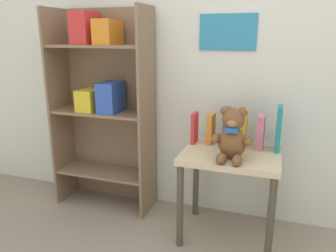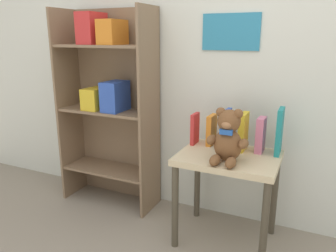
{
  "view_description": "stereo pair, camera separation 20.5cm",
  "coord_description": "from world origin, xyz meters",
  "px_view_note": "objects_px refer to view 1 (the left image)",
  "views": [
    {
      "loc": [
        0.34,
        -0.7,
        1.21
      ],
      "look_at": [
        -0.3,
        1.18,
        0.66
      ],
      "focal_mm": 35.0,
      "sensor_mm": 36.0,
      "label": 1
    },
    {
      "loc": [
        0.53,
        -0.62,
        1.21
      ],
      "look_at": [
        -0.3,
        1.18,
        0.66
      ],
      "focal_mm": 35.0,
      "sensor_mm": 36.0,
      "label": 2
    }
  ],
  "objects_px": {
    "display_table": "(230,167)",
    "book_standing_red": "(195,128)",
    "book_standing_pink": "(260,132)",
    "bookshelf_side": "(104,97)",
    "book_standing_orange": "(211,129)",
    "book_standing_blue": "(227,127)",
    "book_standing_yellow": "(243,130)",
    "book_standing_teal": "(279,128)",
    "teddy_bear": "(232,136)"
  },
  "relations": [
    {
      "from": "display_table",
      "to": "book_standing_yellow",
      "type": "bearing_deg",
      "value": 67.01
    },
    {
      "from": "teddy_bear",
      "to": "book_standing_yellow",
      "type": "relative_size",
      "value": 1.3
    },
    {
      "from": "display_table",
      "to": "book_standing_pink",
      "type": "xyz_separation_m",
      "value": [
        0.15,
        0.13,
        0.2
      ]
    },
    {
      "from": "bookshelf_side",
      "to": "display_table",
      "type": "bearing_deg",
      "value": -10.42
    },
    {
      "from": "book_standing_red",
      "to": "book_standing_teal",
      "type": "distance_m",
      "value": 0.5
    },
    {
      "from": "display_table",
      "to": "book_standing_blue",
      "type": "height_order",
      "value": "book_standing_blue"
    },
    {
      "from": "teddy_bear",
      "to": "book_standing_teal",
      "type": "distance_m",
      "value": 0.34
    },
    {
      "from": "teddy_bear",
      "to": "book_standing_yellow",
      "type": "bearing_deg",
      "value": 80.77
    },
    {
      "from": "book_standing_orange",
      "to": "book_standing_blue",
      "type": "xyz_separation_m",
      "value": [
        0.1,
        -0.03,
        0.02
      ]
    },
    {
      "from": "bookshelf_side",
      "to": "book_standing_red",
      "type": "relative_size",
      "value": 7.19
    },
    {
      "from": "teddy_bear",
      "to": "book_standing_yellow",
      "type": "distance_m",
      "value": 0.22
    },
    {
      "from": "display_table",
      "to": "book_standing_blue",
      "type": "distance_m",
      "value": 0.25
    },
    {
      "from": "book_standing_orange",
      "to": "book_standing_blue",
      "type": "distance_m",
      "value": 0.11
    },
    {
      "from": "bookshelf_side",
      "to": "book_standing_teal",
      "type": "height_order",
      "value": "bookshelf_side"
    },
    {
      "from": "display_table",
      "to": "teddy_bear",
      "type": "relative_size",
      "value": 1.92
    },
    {
      "from": "bookshelf_side",
      "to": "book_standing_blue",
      "type": "bearing_deg",
      "value": -3.52
    },
    {
      "from": "book_standing_orange",
      "to": "book_standing_pink",
      "type": "bearing_deg",
      "value": -1.22
    },
    {
      "from": "display_table",
      "to": "book_standing_pink",
      "type": "distance_m",
      "value": 0.28
    },
    {
      "from": "book_standing_yellow",
      "to": "book_standing_pink",
      "type": "relative_size",
      "value": 1.09
    },
    {
      "from": "book_standing_red",
      "to": "book_standing_pink",
      "type": "distance_m",
      "value": 0.4
    },
    {
      "from": "bookshelf_side",
      "to": "book_standing_orange",
      "type": "height_order",
      "value": "bookshelf_side"
    },
    {
      "from": "book_standing_blue",
      "to": "bookshelf_side",
      "type": "bearing_deg",
      "value": 176.92
    },
    {
      "from": "bookshelf_side",
      "to": "book_standing_pink",
      "type": "bearing_deg",
      "value": -2.24
    },
    {
      "from": "teddy_bear",
      "to": "book_standing_teal",
      "type": "height_order",
      "value": "teddy_bear"
    },
    {
      "from": "book_standing_yellow",
      "to": "book_standing_pink",
      "type": "height_order",
      "value": "book_standing_yellow"
    },
    {
      "from": "book_standing_red",
      "to": "book_standing_pink",
      "type": "xyz_separation_m",
      "value": [
        0.4,
        0.01,
        0.01
      ]
    },
    {
      "from": "bookshelf_side",
      "to": "book_standing_orange",
      "type": "bearing_deg",
      "value": -2.04
    },
    {
      "from": "book_standing_orange",
      "to": "book_standing_teal",
      "type": "relative_size",
      "value": 0.71
    },
    {
      "from": "book_standing_yellow",
      "to": "book_standing_teal",
      "type": "distance_m",
      "value": 0.2
    },
    {
      "from": "book_standing_pink",
      "to": "book_standing_red",
      "type": "bearing_deg",
      "value": -176.39
    },
    {
      "from": "display_table",
      "to": "book_standing_teal",
      "type": "height_order",
      "value": "book_standing_teal"
    },
    {
      "from": "book_standing_orange",
      "to": "book_standing_teal",
      "type": "height_order",
      "value": "book_standing_teal"
    },
    {
      "from": "book_standing_red",
      "to": "book_standing_orange",
      "type": "xyz_separation_m",
      "value": [
        0.1,
        0.03,
        -0.0
      ]
    },
    {
      "from": "book_standing_orange",
      "to": "book_standing_red",
      "type": "bearing_deg",
      "value": -164.01
    },
    {
      "from": "book_standing_orange",
      "to": "teddy_bear",
      "type": "bearing_deg",
      "value": -54.32
    },
    {
      "from": "book_standing_blue",
      "to": "book_standing_teal",
      "type": "relative_size",
      "value": 0.89
    },
    {
      "from": "display_table",
      "to": "book_standing_red",
      "type": "height_order",
      "value": "book_standing_red"
    },
    {
      "from": "book_standing_pink",
      "to": "book_standing_teal",
      "type": "xyz_separation_m",
      "value": [
        0.1,
        0.01,
        0.03
      ]
    },
    {
      "from": "book_standing_red",
      "to": "book_standing_blue",
      "type": "height_order",
      "value": "book_standing_blue"
    },
    {
      "from": "book_standing_orange",
      "to": "book_standing_blue",
      "type": "relative_size",
      "value": 0.79
    },
    {
      "from": "book_standing_red",
      "to": "display_table",
      "type": "bearing_deg",
      "value": -24.37
    },
    {
      "from": "display_table",
      "to": "book_standing_teal",
      "type": "relative_size",
      "value": 2.1
    },
    {
      "from": "bookshelf_side",
      "to": "book_standing_yellow",
      "type": "distance_m",
      "value": 0.98
    },
    {
      "from": "display_table",
      "to": "book_standing_red",
      "type": "distance_m",
      "value": 0.34
    },
    {
      "from": "bookshelf_side",
      "to": "book_standing_orange",
      "type": "distance_m",
      "value": 0.79
    },
    {
      "from": "book_standing_blue",
      "to": "book_standing_pink",
      "type": "distance_m",
      "value": 0.2
    },
    {
      "from": "book_standing_teal",
      "to": "book_standing_pink",
      "type": "bearing_deg",
      "value": -173.25
    },
    {
      "from": "book_standing_red",
      "to": "book_standing_pink",
      "type": "height_order",
      "value": "book_standing_pink"
    },
    {
      "from": "book_standing_pink",
      "to": "book_standing_teal",
      "type": "relative_size",
      "value": 0.77
    },
    {
      "from": "book_standing_orange",
      "to": "display_table",
      "type": "bearing_deg",
      "value": -41.76
    }
  ]
}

